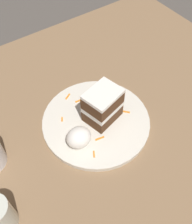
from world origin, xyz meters
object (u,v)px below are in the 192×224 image
object	(u,v)px
plate	(96,121)
orange_garnish	(101,89)
cake_slice	(103,106)
cream_dollop	(79,137)
drinking_glass	(0,216)

from	to	relation	value
plate	orange_garnish	xyz separation A→B (m)	(-0.08, -0.09, 0.01)
cake_slice	orange_garnish	world-z (taller)	cake_slice
cream_dollop	drinking_glass	world-z (taller)	drinking_glass
cake_slice	cream_dollop	world-z (taller)	cake_slice
plate	orange_garnish	bearing A→B (deg)	-131.73
orange_garnish	drinking_glass	world-z (taller)	drinking_glass
cream_dollop	orange_garnish	xyz separation A→B (m)	(-0.16, -0.12, -0.02)
plate	drinking_glass	distance (m)	0.34
plate	cake_slice	bearing A→B (deg)	175.40
orange_garnish	plate	bearing A→B (deg)	48.27
orange_garnish	cake_slice	bearing A→B (deg)	57.13
plate	cake_slice	world-z (taller)	cake_slice
plate	cake_slice	distance (m)	0.06
cake_slice	drinking_glass	xyz separation A→B (m)	(0.34, 0.11, -0.02)
cake_slice	orange_garnish	size ratio (longest dim) A/B	2.16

